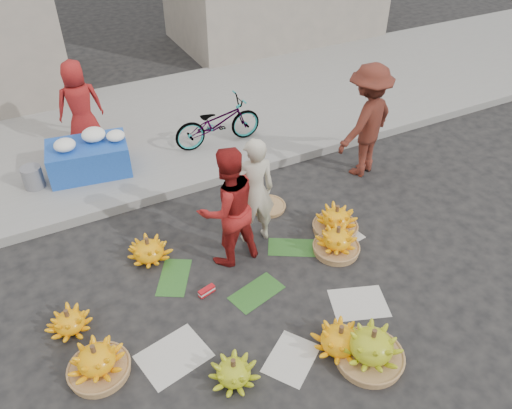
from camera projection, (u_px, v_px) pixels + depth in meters
name	position (u px, v px, depth m)	size (l,w,h in m)	color
ground	(256.00, 279.00, 6.21)	(80.00, 80.00, 0.00)	black
curb	(191.00, 184.00, 7.72)	(40.00, 0.25, 0.15)	gray
sidewalk	(150.00, 127.00, 9.21)	(40.00, 4.00, 0.12)	gray
newspaper_scatter	(289.00, 325.00, 5.64)	(3.20, 1.80, 0.00)	beige
banana_leaves	(242.00, 272.00, 6.31)	(2.00, 1.00, 0.00)	#22551C
banana_bunch_0	(97.00, 361.00, 5.04)	(0.70, 0.70, 0.43)	olive
banana_bunch_1	(234.00, 371.00, 5.01)	(0.50, 0.50, 0.31)	#8BA417
banana_bunch_2	(371.00, 347.00, 5.15)	(0.71, 0.71, 0.48)	olive
banana_bunch_3	(340.00, 339.00, 5.29)	(0.59, 0.59, 0.36)	#FFAE0C
banana_bunch_4	(337.00, 241.00, 6.51)	(0.60, 0.60, 0.42)	olive
banana_bunch_5	(336.00, 220.00, 6.85)	(0.61, 0.61, 0.43)	olive
banana_bunch_6	(69.00, 321.00, 5.52)	(0.61, 0.61, 0.30)	#FFAE0C
banana_bunch_7	(148.00, 250.00, 6.42)	(0.67, 0.67, 0.35)	#FFAE0C
basket_spare	(268.00, 207.00, 7.34)	(0.49, 0.49, 0.06)	olive
incense_stack	(207.00, 291.00, 5.98)	(0.21, 0.07, 0.09)	red
vendor_cream	(254.00, 192.00, 6.37)	(0.56, 0.37, 1.55)	beige
vendor_red	(228.00, 208.00, 6.04)	(0.79, 0.62, 1.62)	#AB1F1A
man_striped	(366.00, 121.00, 7.60)	(1.17, 0.67, 1.81)	maroon
flower_table	(89.00, 156.00, 7.74)	(1.30, 0.92, 0.70)	#1A46AA
grey_bucket	(33.00, 177.00, 7.49)	(0.30, 0.30, 0.34)	slate
flower_vendor	(80.00, 105.00, 8.13)	(0.73, 0.47, 1.49)	#AB1F1A
bicycle	(218.00, 122.00, 8.38)	(1.52, 0.53, 0.80)	gray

